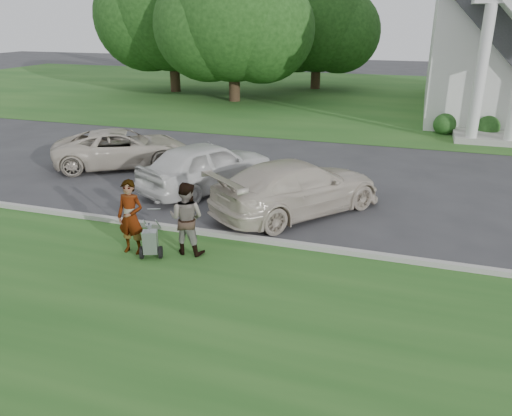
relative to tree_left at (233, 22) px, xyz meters
The scene contains 14 objects.
ground 23.95m from the tree_left, 69.98° to the right, with size 120.00×120.00×0.00m, color #333335.
grass_strip 26.73m from the tree_left, 72.22° to the right, with size 80.00×7.00×0.01m, color #204F1B.
church_lawn 10.74m from the tree_left, 32.03° to the left, with size 80.00×30.00×0.01m, color #204F1B.
curb 23.43m from the tree_left, 69.51° to the right, with size 80.00×0.18×0.15m, color #9E9E93.
tree_left is the anchor object (origin of this frame).
tree_far 6.73m from the tree_left, 153.44° to the left, with size 11.64×9.20×10.73m.
tree_back 8.95m from the tree_left, 63.43° to the left, with size 9.61×7.60×8.89m.
striping_cart 24.41m from the tree_left, 74.52° to the right, with size 0.77×1.12×0.96m.
person_left 24.04m from the tree_left, 75.77° to the right, with size 0.68×0.45×1.87m, color #999999.
person_right 24.02m from the tree_left, 72.48° to the right, with size 0.89×0.69×1.82m, color #999999.
parking_meter_near 22.92m from the tree_left, 76.67° to the right, with size 0.10×0.09×1.43m.
car_a 16.94m from the tree_left, 85.07° to the right, with size 2.37×5.13×1.43m, color beige.
car_b 19.24m from the tree_left, 72.44° to the right, with size 1.96×4.87×1.66m, color silver.
car_c 21.51m from the tree_left, 64.56° to the right, with size 2.21×5.44×1.58m, color beige.
Camera 1 is at (4.17, -10.68, 5.51)m, focal length 35.00 mm.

